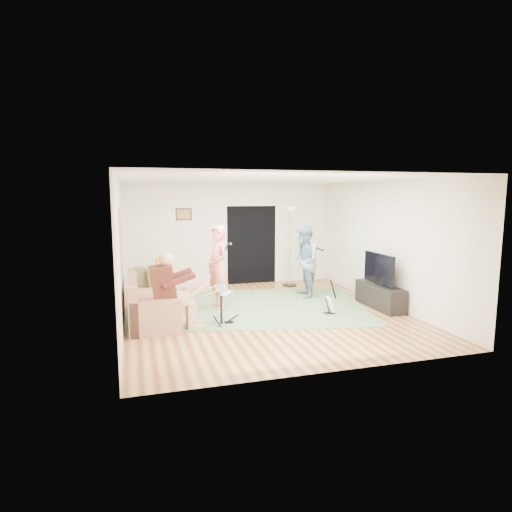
{
  "coord_description": "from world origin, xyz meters",
  "views": [
    {
      "loc": [
        -2.53,
        -8.05,
        2.4
      ],
      "look_at": [
        -0.11,
        0.3,
        1.15
      ],
      "focal_mm": 30.0,
      "sensor_mm": 36.0,
      "label": 1
    }
  ],
  "objects_px": {
    "singer": "(218,267)",
    "sofa": "(148,305)",
    "guitarist": "(304,262)",
    "drum_kit": "(221,308)",
    "guitar_spare": "(330,304)",
    "television": "(379,269)",
    "dining_chair": "(168,286)",
    "torchiere_lamp": "(290,232)",
    "tv_cabinet": "(380,296)"
  },
  "relations": [
    {
      "from": "drum_kit",
      "to": "dining_chair",
      "type": "distance_m",
      "value": 2.22
    },
    {
      "from": "guitarist",
      "to": "dining_chair",
      "type": "relative_size",
      "value": 1.73
    },
    {
      "from": "sofa",
      "to": "drum_kit",
      "type": "bearing_deg",
      "value": -26.63
    },
    {
      "from": "singer",
      "to": "guitarist",
      "type": "relative_size",
      "value": 1.04
    },
    {
      "from": "guitar_spare",
      "to": "dining_chair",
      "type": "bearing_deg",
      "value": 146.61
    },
    {
      "from": "singer",
      "to": "guitar_spare",
      "type": "height_order",
      "value": "singer"
    },
    {
      "from": "drum_kit",
      "to": "tv_cabinet",
      "type": "distance_m",
      "value": 3.51
    },
    {
      "from": "drum_kit",
      "to": "guitar_spare",
      "type": "relative_size",
      "value": 1.0
    },
    {
      "from": "singer",
      "to": "guitar_spare",
      "type": "bearing_deg",
      "value": 48.86
    },
    {
      "from": "drum_kit",
      "to": "dining_chair",
      "type": "bearing_deg",
      "value": 110.9
    },
    {
      "from": "sofa",
      "to": "torchiere_lamp",
      "type": "xyz_separation_m",
      "value": [
        3.73,
        2.2,
        1.13
      ]
    },
    {
      "from": "sofa",
      "to": "singer",
      "type": "distance_m",
      "value": 1.65
    },
    {
      "from": "singer",
      "to": "guitarist",
      "type": "height_order",
      "value": "singer"
    },
    {
      "from": "sofa",
      "to": "singer",
      "type": "xyz_separation_m",
      "value": [
        1.46,
        0.47,
        0.59
      ]
    },
    {
      "from": "torchiere_lamp",
      "to": "tv_cabinet",
      "type": "distance_m",
      "value": 3.06
    },
    {
      "from": "television",
      "to": "drum_kit",
      "type": "bearing_deg",
      "value": -176.11
    },
    {
      "from": "dining_chair",
      "to": "television",
      "type": "xyz_separation_m",
      "value": [
        4.24,
        -1.84,
        0.5
      ]
    },
    {
      "from": "guitarist",
      "to": "guitar_spare",
      "type": "distance_m",
      "value": 1.59
    },
    {
      "from": "torchiere_lamp",
      "to": "guitarist",
      "type": "bearing_deg",
      "value": -96.6
    },
    {
      "from": "tv_cabinet",
      "to": "television",
      "type": "xyz_separation_m",
      "value": [
        -0.05,
        0.0,
        0.6
      ]
    },
    {
      "from": "sofa",
      "to": "television",
      "type": "height_order",
      "value": "television"
    },
    {
      "from": "tv_cabinet",
      "to": "dining_chair",
      "type": "bearing_deg",
      "value": 156.78
    },
    {
      "from": "guitar_spare",
      "to": "tv_cabinet",
      "type": "bearing_deg",
      "value": 7.23
    },
    {
      "from": "tv_cabinet",
      "to": "television",
      "type": "distance_m",
      "value": 0.6
    },
    {
      "from": "sofa",
      "to": "guitarist",
      "type": "height_order",
      "value": "guitarist"
    },
    {
      "from": "guitarist",
      "to": "sofa",
      "type": "bearing_deg",
      "value": -66.5
    },
    {
      "from": "sofa",
      "to": "drum_kit",
      "type": "relative_size",
      "value": 3.04
    },
    {
      "from": "torchiere_lamp",
      "to": "dining_chair",
      "type": "height_order",
      "value": "torchiere_lamp"
    },
    {
      "from": "singer",
      "to": "drum_kit",
      "type": "bearing_deg",
      "value": -22.64
    },
    {
      "from": "sofa",
      "to": "television",
      "type": "xyz_separation_m",
      "value": [
        4.75,
        -0.42,
        0.56
      ]
    },
    {
      "from": "guitarist",
      "to": "dining_chair",
      "type": "xyz_separation_m",
      "value": [
        -3.07,
        0.55,
        -0.5
      ]
    },
    {
      "from": "drum_kit",
      "to": "dining_chair",
      "type": "relative_size",
      "value": 0.73
    },
    {
      "from": "torchiere_lamp",
      "to": "tv_cabinet",
      "type": "xyz_separation_m",
      "value": [
        1.07,
        -2.62,
        -1.18
      ]
    },
    {
      "from": "sofa",
      "to": "tv_cabinet",
      "type": "bearing_deg",
      "value": -4.95
    },
    {
      "from": "singer",
      "to": "sofa",
      "type": "bearing_deg",
      "value": -86.4
    },
    {
      "from": "television",
      "to": "singer",
      "type": "bearing_deg",
      "value": 164.86
    },
    {
      "from": "guitar_spare",
      "to": "tv_cabinet",
      "type": "xyz_separation_m",
      "value": [
        1.26,
        0.16,
        0.05
      ]
    },
    {
      "from": "torchiere_lamp",
      "to": "dining_chair",
      "type": "xyz_separation_m",
      "value": [
        -3.22,
        -0.78,
        -1.08
      ]
    },
    {
      "from": "dining_chair",
      "to": "sofa",
      "type": "bearing_deg",
      "value": -129.04
    },
    {
      "from": "sofa",
      "to": "dining_chair",
      "type": "relative_size",
      "value": 2.2
    },
    {
      "from": "drum_kit",
      "to": "guitarist",
      "type": "distance_m",
      "value": 2.8
    },
    {
      "from": "guitarist",
      "to": "drum_kit",
      "type": "bearing_deg",
      "value": -46.45
    },
    {
      "from": "drum_kit",
      "to": "guitar_spare",
      "type": "bearing_deg",
      "value": 1.93
    },
    {
      "from": "guitarist",
      "to": "tv_cabinet",
      "type": "height_order",
      "value": "guitarist"
    },
    {
      "from": "sofa",
      "to": "torchiere_lamp",
      "type": "bearing_deg",
      "value": 30.59
    },
    {
      "from": "singer",
      "to": "television",
      "type": "height_order",
      "value": "singer"
    },
    {
      "from": "guitarist",
      "to": "singer",
      "type": "bearing_deg",
      "value": -69.46
    },
    {
      "from": "drum_kit",
      "to": "guitarist",
      "type": "height_order",
      "value": "guitarist"
    },
    {
      "from": "drum_kit",
      "to": "torchiere_lamp",
      "type": "xyz_separation_m",
      "value": [
        2.43,
        2.85,
        1.12
      ]
    },
    {
      "from": "sofa",
      "to": "guitar_spare",
      "type": "xyz_separation_m",
      "value": [
        3.54,
        -0.57,
        -0.09
      ]
    }
  ]
}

